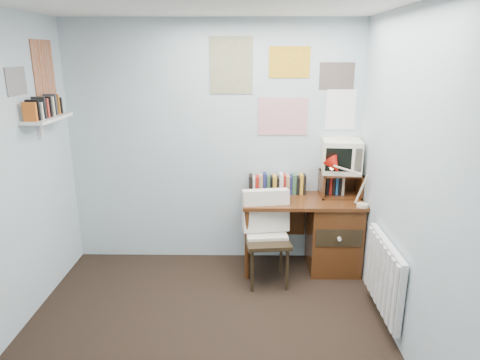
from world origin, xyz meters
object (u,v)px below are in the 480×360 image
at_px(desk_chair, 268,241).
at_px(tv_riser, 340,184).
at_px(wall_shelf, 47,118).
at_px(radiator, 384,276).
at_px(crt_tv, 341,155).
at_px(desk, 328,232).
at_px(desk_lamp, 364,186).

relative_size(desk_chair, tv_riser, 2.19).
bearing_deg(wall_shelf, radiator, -10.89).
bearing_deg(tv_riser, crt_tv, 99.56).
distance_m(tv_riser, wall_shelf, 2.83).
distance_m(tv_riser, crt_tv, 0.30).
bearing_deg(desk_chair, radiator, -39.52).
bearing_deg(radiator, desk, 107.24).
bearing_deg(crt_tv, desk_chair, -143.63).
bearing_deg(desk_lamp, radiator, -103.23).
distance_m(desk_chair, wall_shelf, 2.27).
height_order(desk_lamp, wall_shelf, wall_shelf).
bearing_deg(radiator, crt_tv, 99.29).
bearing_deg(wall_shelf, desk_lamp, 3.22).
height_order(desk, desk_chair, desk_chair).
bearing_deg(desk_chair, wall_shelf, 176.25).
relative_size(desk_chair, crt_tv, 2.33).
xyz_separation_m(desk_lamp, radiator, (0.02, -0.71, -0.55)).
bearing_deg(tv_riser, radiator, -80.72).
bearing_deg(wall_shelf, desk_chair, 1.98).
height_order(radiator, wall_shelf, wall_shelf).
height_order(tv_riser, radiator, tv_riser).
relative_size(desk, radiator, 1.50).
height_order(desk_chair, wall_shelf, wall_shelf).
bearing_deg(wall_shelf, tv_riser, 10.32).
distance_m(desk, radiator, 0.97).
bearing_deg(desk_lamp, desk, 125.87).
bearing_deg(desk, tv_riser, 42.96).
bearing_deg(radiator, tv_riser, 99.28).
bearing_deg(desk_lamp, tv_riser, 99.60).
bearing_deg(desk_lamp, crt_tv, 98.82).
height_order(desk, wall_shelf, wall_shelf).
xyz_separation_m(desk_chair, wall_shelf, (-1.94, -0.07, 1.18)).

